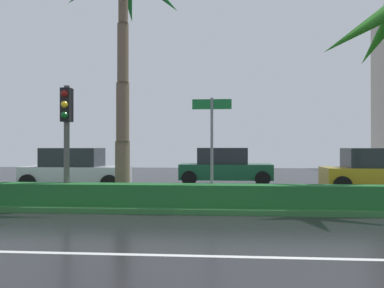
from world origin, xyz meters
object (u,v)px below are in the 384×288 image
traffic_signal_median_left (66,122)px  car_in_traffic_third (378,171)px  car_in_traffic_leading (75,170)px  street_name_sign (212,136)px  car_in_traffic_second (225,167)px

traffic_signal_median_left → car_in_traffic_third: traffic_signal_median_left is taller
traffic_signal_median_left → car_in_traffic_leading: (-1.72, 5.32, -1.65)m
street_name_sign → car_in_traffic_leading: bearing=138.5°
car_in_traffic_leading → car_in_traffic_third: 12.17m
street_name_sign → car_in_traffic_third: bearing=39.5°
car_in_traffic_leading → car_in_traffic_third: (12.17, 0.04, 0.00)m
street_name_sign → traffic_signal_median_left: bearing=-178.0°
traffic_signal_median_left → car_in_traffic_leading: bearing=107.9°
street_name_sign → car_in_traffic_second: 8.17m
car_in_traffic_third → car_in_traffic_leading: bearing=-179.8°
street_name_sign → car_in_traffic_third: street_name_sign is taller
car_in_traffic_leading → traffic_signal_median_left: bearing=-72.1°
street_name_sign → car_in_traffic_second: street_name_sign is taller
traffic_signal_median_left → car_in_traffic_third: (10.46, 5.35, -1.65)m
street_name_sign → car_in_traffic_leading: size_ratio=0.70×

